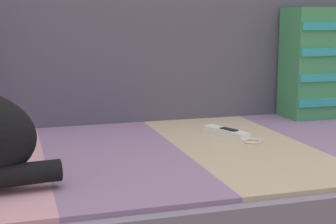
# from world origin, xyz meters

# --- Properties ---
(couch) EXTENTS (2.07, 0.89, 0.37)m
(couch) POSITION_xyz_m (0.00, 0.10, 0.18)
(couch) COLOR gray
(couch) RESTS_ON ground_plane
(sofa_backrest) EXTENTS (2.02, 0.14, 0.57)m
(sofa_backrest) POSITION_xyz_m (0.00, 0.48, 0.66)
(sofa_backrest) COLOR #514C60
(sofa_backrest) RESTS_ON couch
(game_remote_far) EXTENTS (0.11, 0.20, 0.02)m
(game_remote_far) POSITION_xyz_m (0.17, 0.15, 0.38)
(game_remote_far) COLOR white
(game_remote_far) RESTS_ON couch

